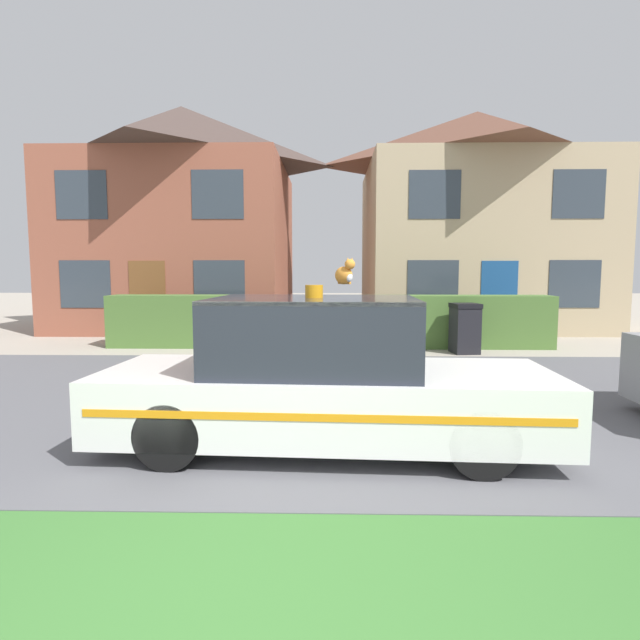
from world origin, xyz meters
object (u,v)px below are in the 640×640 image
object	(u,v)px
cat	(345,274)
house_right	(475,219)
wheelie_bin	(465,328)
house_left	(184,216)
police_car	(323,379)

from	to	relation	value
cat	house_right	xyz separation A→B (m)	(4.59, 11.62, 1.76)
wheelie_bin	house_left	bearing A→B (deg)	137.61
house_right	wheelie_bin	distance (m)	6.71
house_left	wheelie_bin	bearing A→B (deg)	-35.84
house_left	house_right	distance (m)	9.62
cat	house_right	distance (m)	12.62
police_car	house_right	size ratio (longest dim) A/B	0.62
police_car	wheelie_bin	distance (m)	6.76
house_left	wheelie_bin	world-z (taller)	house_left
cat	house_right	bearing A→B (deg)	116.86
police_car	cat	xyz separation A→B (m)	(0.23, 0.15, 1.07)
police_car	cat	bearing A→B (deg)	37.05
cat	wheelie_bin	distance (m)	6.64
house_right	police_car	bearing A→B (deg)	-112.23
cat	wheelie_bin	bearing A→B (deg)	112.76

